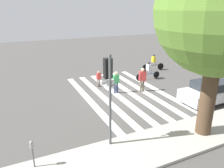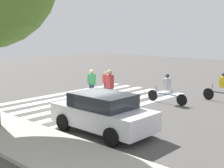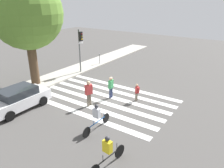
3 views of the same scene
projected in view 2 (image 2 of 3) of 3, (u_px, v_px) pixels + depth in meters
The scene contains 8 objects.
ground_plane at pixel (93, 100), 17.30m from camera, with size 60.00×60.00×0.00m, color #4C4947.
crosswalk_stripes at pixel (93, 100), 17.30m from camera, with size 5.74×10.00×0.01m.
pedestrian_adult_blue_shirt at pixel (110, 85), 16.04m from camera, with size 0.55×0.37×1.81m.
pedestrian_adult_tall_backpack at pixel (106, 80), 19.46m from camera, with size 0.38×0.35×1.29m.
pedestrian_adult_yellow_jacket at pixel (92, 82), 17.69m from camera, with size 0.47×0.24×1.63m.
cyclist_far_lane at pixel (223, 86), 16.54m from camera, with size 2.32×0.43×1.61m.
cyclist_near_curb at pixel (167, 87), 16.34m from camera, with size 2.39×0.40×1.57m.
car_parked_dark_suv at pixel (103, 113), 11.53m from camera, with size 4.03×1.92×1.48m.
Camera 2 is at (-12.23, 11.76, 3.67)m, focal length 50.00 mm.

